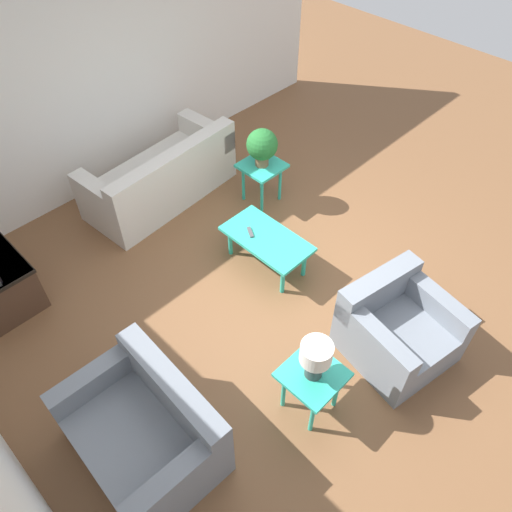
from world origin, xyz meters
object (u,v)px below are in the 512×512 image
Objects in this scene: armchair at (396,329)px; loveseat at (146,431)px; side_table_plant at (262,171)px; side_table_lamp at (312,379)px; potted_plant at (262,145)px; coffee_table at (267,241)px; table_lamp at (316,357)px; sofa at (162,178)px.

armchair is 2.47m from loveseat.
side_table_plant and side_table_lamp have the same top height.
potted_plant is (2.35, -1.78, 0.37)m from side_table_lamp.
coffee_table is (0.79, -2.25, 0.07)m from loveseat.
side_table_plant is 0.37m from potted_plant.
table_lamp is at bearing 63.10° from loveseat.
loveseat is (0.89, 2.31, -0.01)m from armchair.
sofa is 1.88× the size of armchair.
sofa is at bearing -15.43° from side_table_lamp.
armchair is 1.08m from side_table_lamp.
side_table_plant is at bearing 84.58° from armchair.
potted_plant is (0.85, -0.79, 0.46)m from coffee_table.
side_table_lamp is at bearing 142.78° from potted_plant.
potted_plant is at bearing -42.92° from coffee_table.
sofa is at bearing 103.15° from armchair.
potted_plant is (2.52, -0.72, 0.52)m from armchair.
sofa is 3.45m from armchair.
potted_plant is (-0.93, -0.88, 0.52)m from sofa.
coffee_table is at bearing -33.54° from table_lamp.
sofa is 3.65× the size of side_table_lamp.
loveseat is at bearing 118.33° from potted_plant.
side_table_lamp is 2.97m from potted_plant.
potted_plant is at bearing -90.00° from side_table_plant.
table_lamp is at bearing 180.00° from side_table_lamp.
coffee_table is 1.83× the size of side_table_lamp.
coffee_table is at bearing 137.08° from potted_plant.
loveseat is 3.49m from potted_plant.
coffee_table is 2.44× the size of table_lamp.
loveseat is 3.45m from side_table_plant.
sofa is 1.29m from side_table_plant.
coffee_table is at bearing 88.48° from sofa.
potted_plant reaches higher than armchair.
potted_plant reaches higher than coffee_table.
table_lamp reaches higher than side_table_lamp.
sofa is 1.38m from potted_plant.
coffee_table is 1.83× the size of side_table_plant.
coffee_table is (1.67, 0.07, 0.06)m from armchair.
side_table_plant reaches higher than coffee_table.
side_table_lamp is 1.34× the size of table_lamp.
potted_plant is (0.00, -0.00, 0.37)m from side_table_plant.
table_lamp is (-1.50, 0.99, 0.44)m from coffee_table.
sofa is at bearing 43.43° from potted_plant.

